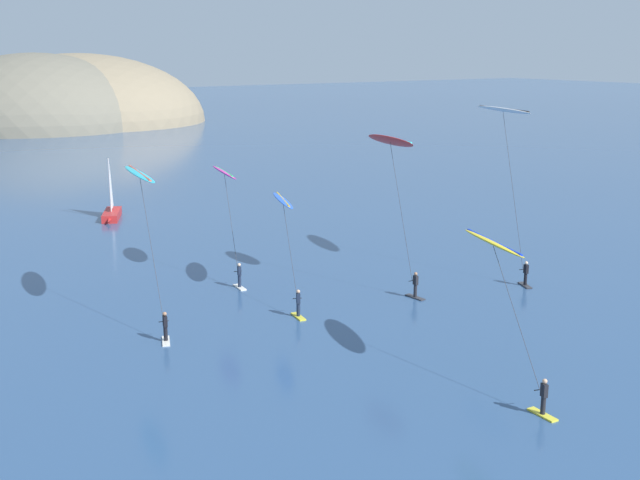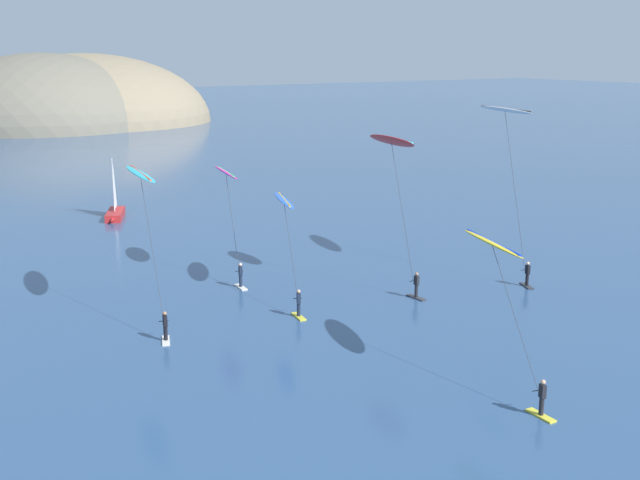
# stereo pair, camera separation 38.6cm
# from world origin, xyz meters

# --- Properties ---
(sailboat_far) EXTENTS (3.39, 5.78, 5.70)m
(sailboat_far) POSITION_xyz_m (0.35, 62.93, 0.64)
(sailboat_far) COLOR #B22323
(sailboat_far) RESTS_ON ground
(kitesurfer_magenta) EXTENTS (2.33, 6.70, 7.69)m
(kitesurfer_magenta) POSITION_xyz_m (0.84, 39.83, 6.67)
(kitesurfer_magenta) COLOR silver
(kitesurfer_magenta) RESTS_ON ground
(kitesurfer_white) EXTENTS (2.63, 7.60, 11.75)m
(kitesurfer_white) POSITION_xyz_m (17.18, 29.98, 10.67)
(kitesurfer_white) COLOR #2D2D33
(kitesurfer_white) RESTS_ON ground
(kitesurfer_blue) EXTENTS (3.80, 8.49, 6.41)m
(kitesurfer_blue) POSITION_xyz_m (2.08, 34.07, 5.53)
(kitesurfer_blue) COLOR yellow
(kitesurfer_blue) RESTS_ON ground
(kitesurfer_red) EXTENTS (1.42, 6.20, 10.22)m
(kitesurfer_red) POSITION_xyz_m (8.63, 31.37, 8.92)
(kitesurfer_red) COLOR #2D2D33
(kitesurfer_red) RESTS_ON ground
(kitesurfer_cyan) EXTENTS (2.50, 9.08, 8.81)m
(kitesurfer_cyan) POSITION_xyz_m (-7.12, 34.61, 7.92)
(kitesurfer_cyan) COLOR silver
(kitesurfer_cyan) RESTS_ON ground
(kitesurfer_yellow) EXTENTS (3.26, 8.67, 6.82)m
(kitesurfer_yellow) POSITION_xyz_m (3.76, 17.08, 6.00)
(kitesurfer_yellow) COLOR yellow
(kitesurfer_yellow) RESTS_ON ground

